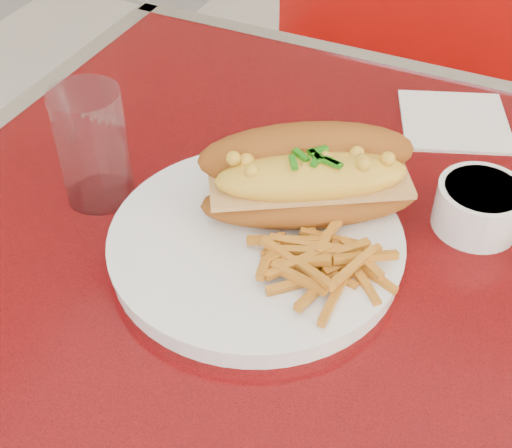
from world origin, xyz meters
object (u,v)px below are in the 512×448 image
at_px(booth_bench_far, 494,188).
at_px(gravy_ramekin, 479,206).
at_px(water_tumbler, 93,146).
at_px(dinner_plate, 256,243).
at_px(fork, 328,215).
at_px(diner_table, 418,370).
at_px(mac_hoagie, 309,177).
at_px(sauce_cup_left, 290,144).

xyz_separation_m(booth_bench_far, gravy_ramekin, (0.01, -0.72, 0.51)).
bearing_deg(water_tumbler, dinner_plate, -3.03).
bearing_deg(dinner_plate, booth_bench_far, 77.64).
distance_m(dinner_plate, fork, 0.09).
distance_m(diner_table, mac_hoagie, 0.28).
bearing_deg(sauce_cup_left, booth_bench_far, 71.82).
distance_m(mac_hoagie, water_tumbler, 0.24).
bearing_deg(water_tumbler, diner_table, 5.64).
bearing_deg(dinner_plate, fork, 48.85).
height_order(diner_table, mac_hoagie, mac_hoagie).
relative_size(diner_table, sauce_cup_left, 19.73).
relative_size(dinner_plate, mac_hoagie, 1.56).
relative_size(mac_hoagie, fork, 1.73).
xyz_separation_m(sauce_cup_left, water_tumbler, (-0.17, -0.17, 0.05)).
distance_m(gravy_ramekin, sauce_cup_left, 0.24).
xyz_separation_m(diner_table, mac_hoagie, (-0.16, 0.02, 0.23)).
bearing_deg(booth_bench_far, diner_table, -90.00).
bearing_deg(gravy_ramekin, diner_table, -97.40).
distance_m(diner_table, water_tumbler, 0.46).
relative_size(diner_table, booth_bench_far, 1.03).
height_order(fork, gravy_ramekin, gravy_ramekin).
bearing_deg(gravy_ramekin, fork, -151.85).
distance_m(diner_table, sauce_cup_left, 0.31).
bearing_deg(mac_hoagie, water_tumbler, 162.37).
relative_size(booth_bench_far, dinner_plate, 2.99).
bearing_deg(diner_table, fork, 173.78).
relative_size(dinner_plate, gravy_ramekin, 3.45).
bearing_deg(fork, diner_table, -109.54).
bearing_deg(mac_hoagie, booth_bench_far, 47.98).
bearing_deg(sauce_cup_left, fork, -50.54).
xyz_separation_m(diner_table, water_tumbler, (-0.39, -0.04, 0.23)).
relative_size(booth_bench_far, gravy_ramekin, 10.34).
bearing_deg(gravy_ramekin, dinner_plate, -144.82).
xyz_separation_m(booth_bench_far, mac_hoagie, (-0.16, -0.79, 0.55)).
distance_m(booth_bench_far, dinner_plate, 1.01).
bearing_deg(water_tumbler, gravy_ramekin, 17.89).
relative_size(diner_table, fork, 8.28).
xyz_separation_m(dinner_plate, fork, (0.06, 0.06, 0.01)).
height_order(dinner_plate, gravy_ramekin, gravy_ramekin).
bearing_deg(water_tumbler, sauce_cup_left, 44.56).
relative_size(dinner_plate, sauce_cup_left, 6.43).
height_order(booth_bench_far, mac_hoagie, booth_bench_far).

